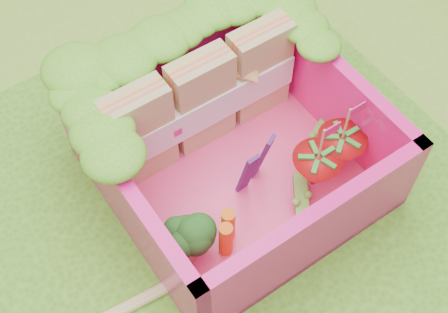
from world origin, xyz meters
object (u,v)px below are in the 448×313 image
Objects in this scene: sandwich_stack at (203,100)px; strawberry_right at (339,152)px; bento_box at (235,148)px; strawberry_left at (315,171)px; broccoli at (183,238)px.

strawberry_right is (0.46, -0.58, -0.16)m from sandwich_stack.
bento_box reaches higher than strawberry_left.
broccoli is 0.77m from strawberry_left.
strawberry_left reaches higher than broccoli.
strawberry_left is (0.28, -0.61, -0.16)m from sandwich_stack.
strawberry_left is at bearing -64.94° from sandwich_stack.
bento_box is 1.21× the size of sandwich_stack.
bento_box is at bearing 133.46° from strawberry_left.
bento_box is 2.61× the size of strawberry_right.
strawberry_right is (0.95, -0.02, -0.04)m from broccoli.
sandwich_stack is 2.16× the size of strawberry_left.
sandwich_stack is 0.75m from broccoli.
broccoli is 0.64× the size of strawberry_left.
strawberry_right is at bearing 7.65° from strawberry_left.
strawberry_right is at bearing -31.02° from bento_box.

